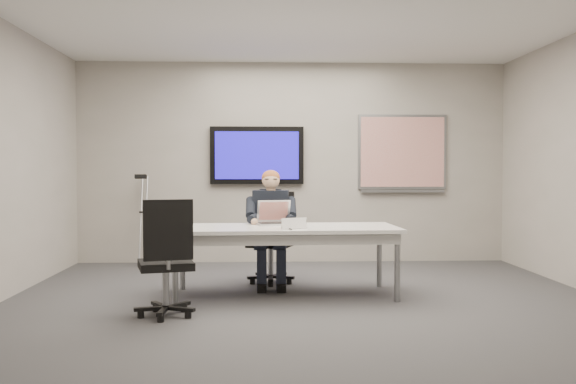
{
  "coord_description": "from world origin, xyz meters",
  "views": [
    {
      "loc": [
        -0.44,
        -6.01,
        1.3
      ],
      "look_at": [
        -0.16,
        0.74,
        1.07
      ],
      "focal_mm": 40.0,
      "sensor_mm": 36.0,
      "label": 1
    }
  ],
  "objects_px": {
    "conference_table": "(285,234)",
    "seated_person": "(271,240)",
    "office_chair_far": "(272,254)",
    "laptop": "(274,218)",
    "office_chair_near": "(166,280)"
  },
  "relations": [
    {
      "from": "office_chair_far",
      "to": "laptop",
      "type": "bearing_deg",
      "value": -69.43
    },
    {
      "from": "conference_table",
      "to": "laptop",
      "type": "relative_size",
      "value": 5.77
    },
    {
      "from": "conference_table",
      "to": "office_chair_far",
      "type": "distance_m",
      "value": 0.83
    },
    {
      "from": "office_chair_near",
      "to": "laptop",
      "type": "xyz_separation_m",
      "value": [
        0.97,
        1.2,
        0.45
      ]
    },
    {
      "from": "conference_table",
      "to": "office_chair_far",
      "type": "xyz_separation_m",
      "value": [
        -0.12,
        0.77,
        -0.31
      ]
    },
    {
      "from": "office_chair_far",
      "to": "seated_person",
      "type": "bearing_deg",
      "value": -74.19
    },
    {
      "from": "conference_table",
      "to": "office_chair_near",
      "type": "height_order",
      "value": "office_chair_near"
    },
    {
      "from": "office_chair_far",
      "to": "office_chair_near",
      "type": "relative_size",
      "value": 1.0
    },
    {
      "from": "office_chair_near",
      "to": "seated_person",
      "type": "bearing_deg",
      "value": -137.24
    },
    {
      "from": "laptop",
      "to": "office_chair_near",
      "type": "bearing_deg",
      "value": -141.19
    },
    {
      "from": "conference_table",
      "to": "seated_person",
      "type": "bearing_deg",
      "value": 102.22
    },
    {
      "from": "office_chair_far",
      "to": "conference_table",
      "type": "bearing_deg",
      "value": -61.88
    },
    {
      "from": "office_chair_far",
      "to": "office_chair_near",
      "type": "bearing_deg",
      "value": -99.87
    },
    {
      "from": "laptop",
      "to": "conference_table",
      "type": "bearing_deg",
      "value": -79.46
    },
    {
      "from": "office_chair_far",
      "to": "office_chair_near",
      "type": "xyz_separation_m",
      "value": [
        -0.96,
        -1.71,
        0.0
      ]
    }
  ]
}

